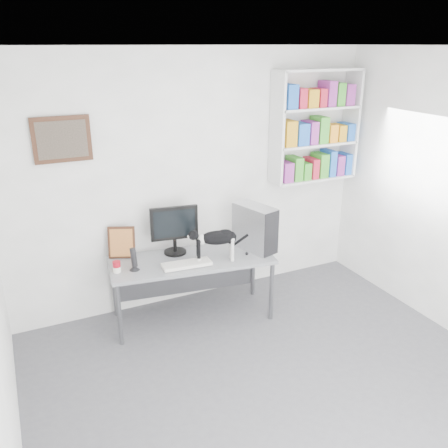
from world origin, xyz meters
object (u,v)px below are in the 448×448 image
Objects in this scene: keyboard at (187,264)px; speaker at (134,259)px; soup_can at (117,267)px; pc_tower at (255,228)px; bookshelf at (315,126)px; leaning_print at (122,242)px; monitor at (174,230)px; cat at (217,245)px; desk at (192,288)px.

keyboard is 2.06× the size of speaker.
soup_can is (-0.16, 0.02, -0.06)m from speaker.
pc_tower is at bearing -15.64° from speaker.
speaker is at bearing -8.41° from soup_can.
leaning_print is at bearing 179.53° from bookshelf.
leaning_print is (-0.52, 0.13, -0.09)m from monitor.
pc_tower is 1.43× the size of leaning_print.
cat is at bearing -8.11° from leaning_print.
pc_tower is 1.46m from soup_can.
desk is at bearing 159.59° from pc_tower.
bookshelf is at bearing 19.48° from keyboard.
desk is 0.75m from speaker.
keyboard is at bearing -28.43° from speaker.
leaning_print is 3.04× the size of soup_can.
pc_tower is (0.69, -0.06, 0.58)m from desk.
leaning_print is 0.36m from soup_can.
soup_can reaches higher than keyboard.
bookshelf is 3.71× the size of leaning_print.
pc_tower reaches higher than soup_can.
bookshelf is 1.97m from monitor.
speaker is at bearing 170.03° from keyboard.
speaker is 2.11× the size of soup_can.
soup_can is at bearing -174.32° from cat.
monitor is 1.55× the size of leaning_print.
monitor reaches higher than keyboard.
speaker is (-0.49, 0.13, 0.10)m from keyboard.
desk is 3.42× the size of pc_tower.
monitor is 1.08× the size of pc_tower.
monitor is at bearing 146.44° from pc_tower.
bookshelf is 2.65m from soup_can.
bookshelf is at bearing -5.28° from speaker.
desk is at bearing 158.87° from cat.
cat reaches higher than speaker.
keyboard is 0.88× the size of cat.
cat is at bearing -161.85° from bookshelf.
leaning_print is (-0.62, 0.33, 0.51)m from desk.
keyboard is at bearing 170.02° from pc_tower.
keyboard is 0.35m from cat.
pc_tower is 4.34× the size of soup_can.
speaker reaches higher than desk.
cat is (0.96, -0.17, 0.11)m from soup_can.
leaning_print is at bearing 147.78° from pc_tower.
keyboard is 0.67m from soup_can.
keyboard is 0.51m from speaker.
monitor is 0.83m from pc_tower.
keyboard is at bearing -167.73° from cat.
cat reaches higher than keyboard.
soup_can is (-0.13, -0.31, -0.11)m from leaning_print.
pc_tower is at bearing 5.95° from leaning_print.
speaker is at bearing -148.17° from monitor.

